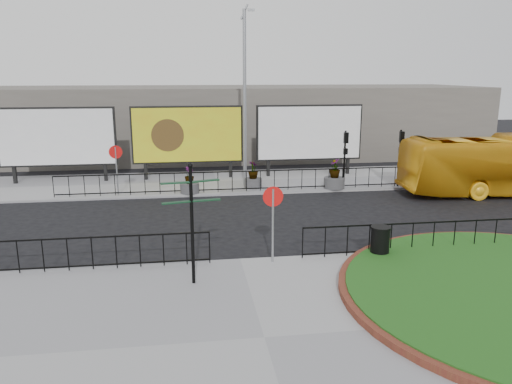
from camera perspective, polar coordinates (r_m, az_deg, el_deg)
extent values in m
plane|color=black|center=(16.43, -1.82, -8.01)|extent=(90.00, 90.00, 0.00)
cube|color=gray|center=(11.93, 0.96, -16.52)|extent=(30.00, 10.00, 0.12)
cube|color=gray|center=(27.89, -4.56, 1.13)|extent=(44.00, 6.00, 0.12)
cylinder|color=gray|center=(25.26, -15.62, 2.29)|extent=(0.07, 0.07, 2.40)
cylinder|color=red|center=(25.10, -15.76, 4.41)|extent=(0.64, 0.03, 0.64)
cylinder|color=white|center=(25.12, -15.75, 4.42)|extent=(0.50, 0.03, 0.50)
cylinder|color=gray|center=(15.75, 1.93, -3.88)|extent=(0.07, 0.07, 2.40)
cylinder|color=red|center=(15.49, 1.96, -0.53)|extent=(0.64, 0.03, 0.64)
cylinder|color=white|center=(15.51, 1.95, -0.51)|extent=(0.50, 0.03, 0.50)
cube|color=black|center=(30.16, -25.86, 1.84)|extent=(0.18, 0.18, 1.00)
cube|color=black|center=(29.05, -16.81, 2.22)|extent=(0.18, 0.18, 1.00)
cube|color=black|center=(29.21, -21.76, 5.88)|extent=(6.20, 0.25, 3.20)
cube|color=white|center=(29.06, -21.83, 5.83)|extent=(6.00, 0.06, 3.00)
cube|color=black|center=(28.79, -12.48, 2.39)|extent=(0.18, 0.18, 1.00)
cube|color=black|center=(28.82, -2.92, 2.70)|extent=(0.18, 0.18, 1.00)
cube|color=black|center=(28.40, -7.83, 6.52)|extent=(6.20, 0.25, 3.20)
cube|color=#BED21D|center=(28.24, -7.82, 6.48)|extent=(6.00, 0.06, 3.00)
cube|color=black|center=(29.10, 1.40, 2.82)|extent=(0.18, 0.18, 1.00)
cube|color=black|center=(30.25, 10.42, 3.01)|extent=(0.18, 0.18, 1.00)
cube|color=black|center=(29.28, 6.09, 6.78)|extent=(6.20, 0.25, 3.20)
cube|color=white|center=(29.13, 6.17, 6.74)|extent=(6.00, 0.06, 3.00)
cylinder|color=gray|center=(26.42, -1.30, 10.47)|extent=(0.18, 0.18, 9.00)
cylinder|color=gray|center=(26.54, -1.35, 19.89)|extent=(0.43, 0.10, 0.77)
cube|color=gray|center=(26.60, -0.56, 20.10)|extent=(0.35, 0.15, 0.12)
cylinder|color=black|center=(26.28, 10.07, 3.67)|extent=(0.10, 0.10, 3.00)
cube|color=black|center=(26.00, 10.26, 6.12)|extent=(0.22, 0.18, 0.55)
cube|color=black|center=(26.10, 10.19, 4.60)|extent=(0.20, 0.16, 0.30)
cylinder|color=black|center=(27.36, 16.07, 3.73)|extent=(0.10, 0.10, 3.00)
cube|color=black|center=(27.09, 16.33, 6.08)|extent=(0.22, 0.18, 0.55)
cube|color=black|center=(27.18, 16.23, 4.62)|extent=(0.20, 0.16, 0.30)
cube|color=#615B55|center=(37.39, -5.63, 8.06)|extent=(40.00, 10.00, 5.00)
cylinder|color=black|center=(14.13, -7.32, -3.96)|extent=(0.10, 0.10, 3.38)
sphere|color=black|center=(13.71, -7.53, 3.01)|extent=(0.15, 0.15, 0.15)
cube|color=#0E321B|center=(13.75, -9.22, 1.03)|extent=(0.81, 0.25, 0.03)
cube|color=#0E321B|center=(13.92, -5.81, 1.29)|extent=(0.80, 0.36, 0.03)
cube|color=#0E321B|center=(13.83, -9.11, -1.19)|extent=(0.81, 0.32, 0.03)
cube|color=#0E321B|center=(13.99, -5.69, -0.93)|extent=(0.81, 0.25, 0.03)
cylinder|color=black|center=(16.73, 13.98, -5.74)|extent=(0.61, 0.61, 1.01)
cylinder|color=black|center=(16.57, 14.09, -3.98)|extent=(0.65, 0.65, 0.07)
imported|color=orange|center=(28.06, 26.94, 2.77)|extent=(10.90, 3.11, 3.00)
cylinder|color=#4C4C4F|center=(25.24, -7.59, 0.45)|extent=(0.95, 0.95, 0.50)
imported|color=#1D4412|center=(25.09, -7.64, 1.93)|extent=(0.65, 0.65, 0.84)
cylinder|color=#4C4C4F|center=(26.19, -0.33, 1.04)|extent=(0.94, 0.94, 0.49)
imported|color=#1D4412|center=(26.05, -0.33, 2.57)|extent=(0.74, 0.74, 0.93)
cylinder|color=#4C4C4F|center=(26.36, 8.93, 1.05)|extent=(1.09, 1.09, 0.57)
imported|color=#1D4412|center=(26.21, 8.99, 2.72)|extent=(0.60, 0.60, 1.00)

